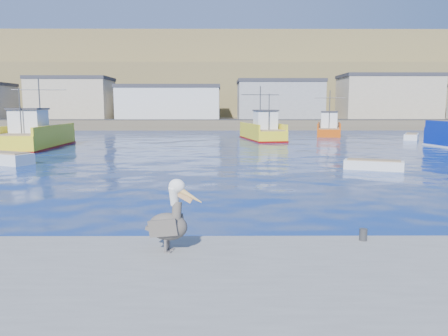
# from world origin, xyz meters

# --- Properties ---
(ground) EXTENTS (260.00, 260.00, 0.00)m
(ground) POSITION_xyz_m (0.00, 0.00, 0.00)
(ground) COLOR navy
(ground) RESTS_ON ground
(dock_bollards) EXTENTS (36.20, 0.20, 0.30)m
(dock_bollards) POSITION_xyz_m (0.60, -3.40, 0.65)
(dock_bollards) COLOR #4C4C4C
(dock_bollards) RESTS_ON dock
(far_shore) EXTENTS (200.00, 81.00, 24.00)m
(far_shore) POSITION_xyz_m (0.00, 109.20, 8.98)
(far_shore) COLOR brown
(far_shore) RESTS_ON ground
(trawler_yellow_a) EXTENTS (5.15, 11.34, 6.51)m
(trawler_yellow_a) POSITION_xyz_m (-17.94, 26.93, 1.04)
(trawler_yellow_a) COLOR yellow
(trawler_yellow_a) RESTS_ON ground
(trawler_yellow_b) EXTENTS (4.91, 10.00, 6.30)m
(trawler_yellow_b) POSITION_xyz_m (4.22, 36.77, 0.95)
(trawler_yellow_b) COLOR yellow
(trawler_yellow_b) RESTS_ON ground
(boat_orange) EXTENTS (4.63, 8.16, 6.00)m
(boat_orange) POSITION_xyz_m (13.73, 44.13, 1.00)
(boat_orange) COLOR #C24408
(boat_orange) RESTS_ON ground
(skiff_mid) EXTENTS (3.66, 2.38, 0.75)m
(skiff_mid) POSITION_xyz_m (8.76, 12.46, 0.24)
(skiff_mid) COLOR silver
(skiff_mid) RESTS_ON ground
(skiff_far) EXTENTS (3.10, 4.29, 0.89)m
(skiff_far) POSITION_xyz_m (21.81, 37.27, 0.28)
(skiff_far) COLOR silver
(skiff_far) RESTS_ON ground
(skiff_extra) EXTENTS (4.77, 3.34, 0.98)m
(skiff_extra) POSITION_xyz_m (-15.43, 15.38, 0.31)
(skiff_extra) COLOR silver
(skiff_extra) RESTS_ON ground
(pelican) EXTENTS (1.38, 0.74, 1.70)m
(pelican) POSITION_xyz_m (-1.74, -4.19, 1.23)
(pelican) COLOR #595451
(pelican) RESTS_ON dock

